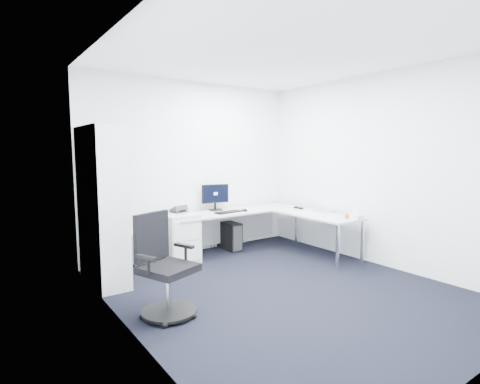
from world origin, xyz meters
TOP-DOWN VIEW (x-y plane):
  - ground at (0.00, 0.00)m, footprint 4.20×4.20m
  - ceiling at (0.00, 0.00)m, footprint 4.20×4.20m
  - wall_back at (0.00, 2.10)m, footprint 3.60×0.02m
  - wall_left at (-1.80, 0.00)m, footprint 0.02×4.20m
  - wall_right at (1.80, 0.00)m, footprint 0.02×4.20m
  - l_desk at (0.55, 1.40)m, footprint 2.26×1.27m
  - drawer_pedestal at (-0.48, 1.72)m, footprint 0.46×0.58m
  - bookshelf at (-1.62, 1.45)m, footprint 0.37×0.96m
  - task_chair at (-1.38, 0.12)m, footprint 0.73×0.73m
  - black_pc_tower at (0.51, 1.85)m, footprint 0.21×0.46m
  - beige_pc_tower at (-0.99, 1.89)m, footprint 0.21×0.45m
  - power_strip at (0.81, 2.08)m, footprint 0.38×0.12m
  - monitor at (0.29, 1.93)m, footprint 0.47×0.22m
  - black_keyboard at (0.33, 1.62)m, footprint 0.46×0.20m
  - mouse at (0.62, 1.59)m, footprint 0.09×0.12m
  - desk_phone at (-0.42, 1.83)m, footprint 0.25×0.25m
  - laptop at (1.65, 0.84)m, footprint 0.35×0.34m
  - white_keyboard at (1.26, 0.71)m, footprint 0.14×0.41m
  - headphones at (1.51, 1.28)m, footprint 0.13×0.19m
  - orange_fruit at (1.43, 0.21)m, footprint 0.08×0.08m
  - tissue_box at (1.48, 0.10)m, footprint 0.13×0.22m

SIDE VIEW (x-z plane):
  - ground at x=0.00m, z-range 0.00..0.00m
  - power_strip at x=0.81m, z-range 0.00..0.04m
  - beige_pc_tower at x=-0.99m, z-range 0.00..0.42m
  - black_pc_tower at x=0.51m, z-range 0.00..0.45m
  - l_desk at x=0.55m, z-range 0.00..0.66m
  - drawer_pedestal at x=-0.48m, z-range 0.00..0.71m
  - task_chair at x=-1.38m, z-range 0.00..1.02m
  - white_keyboard at x=1.26m, z-range 0.66..0.67m
  - black_keyboard at x=0.33m, z-range 0.66..0.68m
  - mouse at x=0.62m, z-range 0.66..0.69m
  - headphones at x=1.51m, z-range 0.66..0.71m
  - tissue_box at x=1.48m, z-range 0.66..0.73m
  - orange_fruit at x=1.43m, z-range 0.66..0.74m
  - desk_phone at x=-0.42m, z-range 0.66..0.81m
  - laptop at x=1.65m, z-range 0.66..0.90m
  - monitor at x=0.29m, z-range 0.66..1.10m
  - bookshelf at x=-1.62m, z-range 0.00..1.92m
  - wall_back at x=0.00m, z-range 0.00..2.70m
  - wall_left at x=-1.80m, z-range 0.00..2.70m
  - wall_right at x=1.80m, z-range 0.00..2.70m
  - ceiling at x=0.00m, z-range 2.70..2.70m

